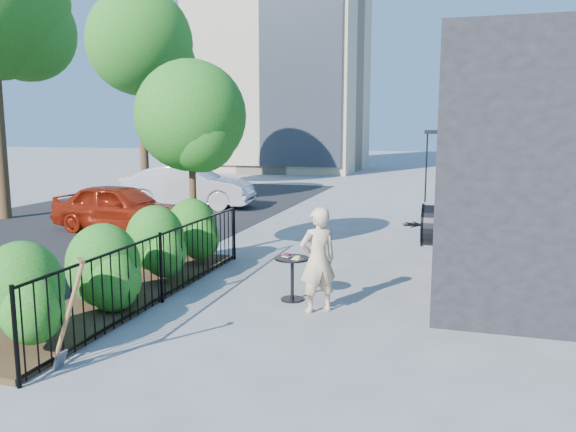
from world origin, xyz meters
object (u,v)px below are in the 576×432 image
(car_red, at_px, (121,208))
(car_silver, at_px, (189,187))
(patio_tree, at_px, (193,123))
(woman, at_px, (318,260))
(cafe_table, at_px, (292,271))
(street_tree_far, at_px, (141,49))
(shovel, at_px, (67,321))

(car_red, bearing_deg, car_silver, 9.44)
(patio_tree, xyz_separation_m, woman, (3.13, -2.49, -1.99))
(cafe_table, distance_m, woman, 0.72)
(street_tree_far, distance_m, car_red, 11.24)
(street_tree_far, relative_size, shovel, 6.24)
(patio_tree, height_order, street_tree_far, street_tree_far)
(car_silver, bearing_deg, street_tree_far, 37.24)
(shovel, bearing_deg, woman, 52.26)
(patio_tree, distance_m, car_red, 4.54)
(cafe_table, height_order, woman, woman)
(shovel, bearing_deg, car_red, 119.02)
(patio_tree, bearing_deg, cafe_table, -38.37)
(woman, bearing_deg, car_red, -74.68)
(street_tree_far, relative_size, woman, 5.37)
(woman, height_order, shovel, woman)
(street_tree_far, xyz_separation_m, shovel, (8.68, -16.47, -5.34))
(street_tree_far, height_order, shovel, street_tree_far)
(street_tree_far, relative_size, cafe_table, 11.42)
(car_red, bearing_deg, patio_tree, -120.35)
(patio_tree, height_order, shovel, patio_tree)
(street_tree_far, distance_m, car_silver, 7.92)
(cafe_table, height_order, car_silver, car_silver)
(cafe_table, relative_size, woman, 0.47)
(cafe_table, height_order, shovel, shovel)
(shovel, height_order, car_red, shovel)
(car_silver, bearing_deg, shovel, -166.27)
(cafe_table, xyz_separation_m, woman, (0.50, -0.41, 0.30))
(woman, bearing_deg, shovel, 14.80)
(woman, bearing_deg, car_silver, -92.03)
(patio_tree, distance_m, woman, 4.47)
(patio_tree, xyz_separation_m, car_red, (-3.24, 2.35, -2.14))
(shovel, xyz_separation_m, car_silver, (-4.53, 12.16, 0.13))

